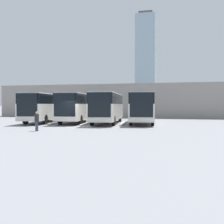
% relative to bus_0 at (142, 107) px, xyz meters
% --- Properties ---
extents(ground_plane, '(600.00, 600.00, 0.00)m').
position_rel_bus_0_xyz_m(ground_plane, '(5.72, 5.92, -1.89)').
color(ground_plane, gray).
extents(bus_0, '(3.73, 11.18, 3.41)m').
position_rel_bus_0_xyz_m(bus_0, '(0.00, 0.00, 0.00)').
color(bus_0, silver).
rests_on(bus_0, ground_plane).
extents(curb_divider_0, '(0.93, 5.95, 0.15)m').
position_rel_bus_0_xyz_m(curb_divider_0, '(1.91, 1.62, -1.82)').
color(curb_divider_0, '#B2B2AD').
rests_on(curb_divider_0, ground_plane).
extents(bus_1, '(3.73, 11.18, 3.41)m').
position_rel_bus_0_xyz_m(bus_1, '(3.81, 1.04, 0.00)').
color(bus_1, silver).
rests_on(bus_1, ground_plane).
extents(curb_divider_1, '(0.93, 5.95, 0.15)m').
position_rel_bus_0_xyz_m(curb_divider_1, '(5.72, 2.66, -1.82)').
color(curb_divider_1, '#B2B2AD').
rests_on(curb_divider_1, ground_plane).
extents(bus_2, '(3.73, 11.18, 3.41)m').
position_rel_bus_0_xyz_m(bus_2, '(7.62, 0.28, 0.00)').
color(bus_2, silver).
rests_on(bus_2, ground_plane).
extents(curb_divider_2, '(0.93, 5.95, 0.15)m').
position_rel_bus_0_xyz_m(curb_divider_2, '(9.52, 1.90, -1.82)').
color(curb_divider_2, '#B2B2AD').
rests_on(curb_divider_2, ground_plane).
extents(bus_3, '(3.73, 11.18, 3.41)m').
position_rel_bus_0_xyz_m(bus_3, '(11.43, 0.85, 0.00)').
color(bus_3, silver).
rests_on(bus_3, ground_plane).
extents(pedestrian, '(0.42, 0.42, 1.58)m').
position_rel_bus_0_xyz_m(pedestrian, '(7.04, 11.13, -1.04)').
color(pedestrian, '#38384C').
rests_on(pedestrian, ground_plane).
extents(station_building, '(42.15, 13.67, 5.48)m').
position_rel_bus_0_xyz_m(station_building, '(5.72, -17.67, 0.88)').
color(station_building, gray).
rests_on(station_building, ground_plane).
extents(office_tower, '(16.44, 16.44, 79.94)m').
position_rel_bus_0_xyz_m(office_tower, '(24.69, -207.84, 37.47)').
color(office_tower, '#93A8B7').
rests_on(office_tower, ground_plane).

